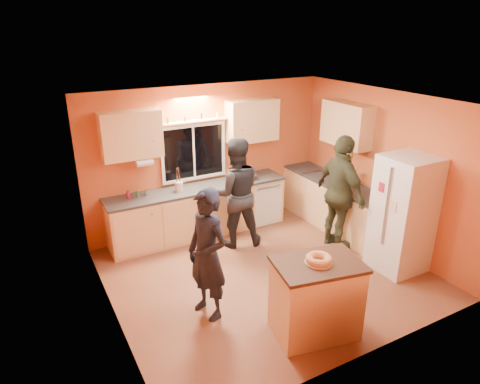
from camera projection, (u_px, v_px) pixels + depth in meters
ground at (266, 273)px, 6.52m from camera, size 4.50×4.50×0.00m
room_shell at (261, 164)px, 6.31m from camera, size 4.54×4.04×2.61m
back_counter at (218, 207)px, 7.75m from camera, size 4.23×0.62×0.90m
right_counter at (345, 210)px, 7.63m from camera, size 0.62×1.84×0.90m
refrigerator at (403, 214)px, 6.37m from camera, size 0.72×0.70×1.80m
island at (316, 298)px, 5.12m from camera, size 1.13×0.87×0.98m
bundt_pastry at (319, 259)px, 4.92m from camera, size 0.31×0.31×0.09m
person_left at (207, 255)px, 5.32m from camera, size 0.58×0.73×1.74m
person_center at (235, 193)px, 7.08m from camera, size 1.07×0.93×1.87m
person_right at (340, 194)px, 6.96m from camera, size 0.55×1.16×1.94m
mixing_bowl at (246, 177)px, 7.80m from camera, size 0.39×0.39×0.09m
utensil_crock at (179, 187)px, 7.21m from camera, size 0.14×0.14×0.17m
potted_plant at (349, 177)px, 7.49m from camera, size 0.27×0.24×0.30m
red_box at (336, 178)px, 7.78m from camera, size 0.18×0.15×0.07m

